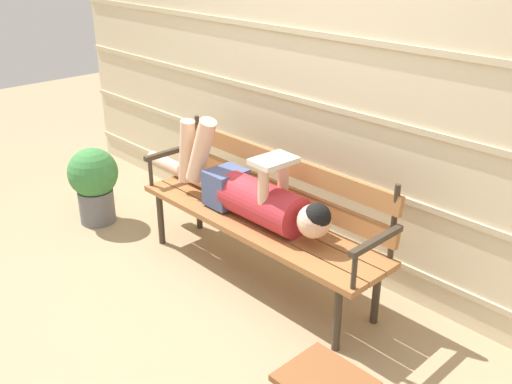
% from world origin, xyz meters
% --- Properties ---
extents(ground_plane, '(12.00, 12.00, 0.00)m').
position_xyz_m(ground_plane, '(0.00, 0.00, 0.00)').
color(ground_plane, tan).
extents(house_siding, '(5.37, 0.08, 2.51)m').
position_xyz_m(house_siding, '(0.00, 0.72, 1.26)').
color(house_siding, beige).
rests_on(house_siding, ground).
extents(park_bench, '(1.79, 0.45, 0.85)m').
position_xyz_m(park_bench, '(-0.00, 0.26, 0.47)').
color(park_bench, '#9E6638').
rests_on(park_bench, ground).
extents(reclining_person, '(1.75, 0.26, 0.57)m').
position_xyz_m(reclining_person, '(-0.08, 0.19, 0.58)').
color(reclining_person, '#B72D38').
extents(potted_plant, '(0.37, 0.37, 0.58)m').
position_xyz_m(potted_plant, '(-1.41, -0.13, 0.33)').
color(potted_plant, slate).
rests_on(potted_plant, ground).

